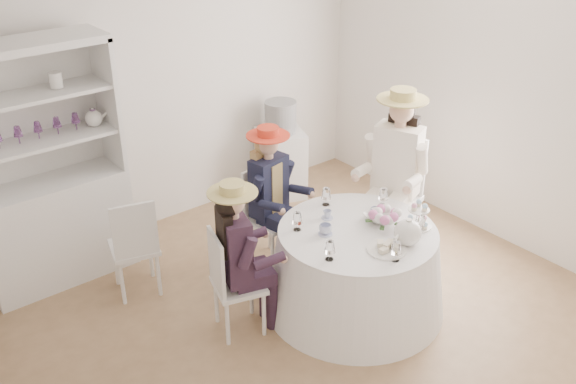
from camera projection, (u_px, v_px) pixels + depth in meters
ground at (296, 314)px, 5.08m from camera, size 4.50×4.50×0.00m
wall_back at (157, 88)px, 5.83m from camera, size 4.50×0.00×4.50m
wall_front at (562, 295)px, 3.07m from camera, size 4.50×0.00×4.50m
wall_right at (492, 93)px, 5.70m from camera, size 0.00×4.50×4.50m
tea_table at (356, 269)px, 5.02m from camera, size 1.42×1.42×0.70m
hutch at (51, 200)px, 5.24m from camera, size 1.25×0.57×2.04m
side_table at (281, 163)px, 6.74m from camera, size 0.60×0.60×0.71m
hatbox at (280, 117)px, 6.50m from camera, size 0.40×0.40×0.32m
guest_left at (238, 250)px, 4.60m from camera, size 0.51×0.47×1.25m
guest_mid at (271, 189)px, 5.42m from camera, size 0.48×0.50×1.28m
guest_right at (396, 164)px, 5.53m from camera, size 0.64×0.58×1.53m
spare_chair at (135, 245)px, 5.10m from camera, size 0.45×0.45×0.89m
teacup_a at (325, 230)px, 4.79m from camera, size 0.12×0.12×0.08m
teacup_b at (327, 215)px, 5.01m from camera, size 0.08×0.08×0.06m
teacup_c at (375, 212)px, 5.04m from camera, size 0.08×0.08×0.06m
flower_bowl at (378, 218)px, 4.97m from camera, size 0.22×0.22×0.05m
flower_arrangement at (385, 215)px, 4.87m from camera, size 0.20×0.20×0.08m
table_teapot at (408, 232)px, 4.66m from camera, size 0.28×0.20×0.21m
sandwich_plate at (387, 248)px, 4.60m from camera, size 0.29×0.29×0.06m
cupcake_stand at (418, 218)px, 4.88m from camera, size 0.22×0.22×0.20m
stemware_set at (358, 222)px, 4.82m from camera, size 0.95×0.99×0.15m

